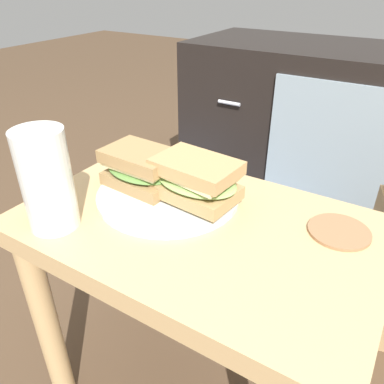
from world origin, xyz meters
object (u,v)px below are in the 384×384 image
at_px(sandwich_back, 196,179).
at_px(plate, 169,194).
at_px(sandwich_front, 141,168).
at_px(coaster, 339,231).
at_px(tv_cabinet, 321,129).
at_px(beer_glass, 47,183).

bearing_deg(sandwich_back, plate, -176.34).
bearing_deg(plate, sandwich_back, 3.66).
bearing_deg(sandwich_front, coaster, 8.98).
relative_size(sandwich_front, coaster, 1.55).
relative_size(tv_cabinet, sandwich_back, 6.34).
bearing_deg(coaster, sandwich_back, -168.51).
distance_m(tv_cabinet, sandwich_front, 0.94).
relative_size(tv_cabinet, sandwich_front, 6.76).
bearing_deg(tv_cabinet, sandwich_front, -95.72).
distance_m(sandwich_back, coaster, 0.23).
bearing_deg(beer_glass, tv_cabinet, 82.57).
height_order(plate, coaster, plate).
height_order(sandwich_back, beer_glass, beer_glass).
distance_m(tv_cabinet, sandwich_back, 0.93).
relative_size(plate, coaster, 2.67).
distance_m(sandwich_back, beer_glass, 0.23).
bearing_deg(tv_cabinet, coaster, -74.54).
height_order(tv_cabinet, plate, tv_cabinet).
xyz_separation_m(tv_cabinet, sandwich_back, (0.02, -0.91, 0.22)).
bearing_deg(tv_cabinet, sandwich_back, -89.02).
bearing_deg(coaster, beer_glass, -151.21).
relative_size(tv_cabinet, plate, 3.92).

